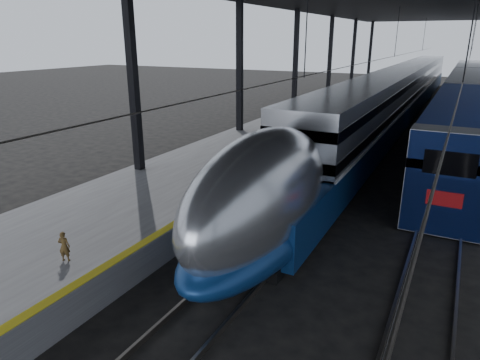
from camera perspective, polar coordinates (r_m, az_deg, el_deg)
The scene contains 7 objects.
ground at distance 13.80m, azimuth -7.77°, elevation -11.14°, with size 160.00×160.00×0.00m, color black.
platform at distance 32.15m, azimuth 7.80°, elevation 6.97°, with size 6.00×80.00×1.00m, color #4C4C4F.
yellow_strip at distance 31.24m, azimuth 12.70°, elevation 7.31°, with size 0.30×80.00×0.01m, color gold.
rails at distance 30.55m, azimuth 22.03°, elevation 4.39°, with size 6.52×80.00×0.16m.
tgv_train at distance 39.38m, azimuth 20.25°, elevation 10.35°, with size 3.02×65.20×4.32m.
second_train at distance 43.03m, azimuth 27.68°, elevation 9.88°, with size 2.77×56.05×3.82m.
child at distance 12.59m, azimuth -22.40°, elevation -8.18°, with size 0.31×0.21×0.86m, color #493518.
Camera 1 is at (7.13, -9.69, 6.76)m, focal length 32.00 mm.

